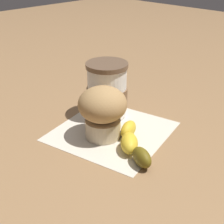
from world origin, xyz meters
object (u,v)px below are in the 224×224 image
at_px(banana, 132,143).
at_px(sugar_packet, 92,103).
at_px(muffin, 104,110).
at_px(coffee_cup, 107,92).

bearing_deg(banana, sugar_packet, 158.41).
distance_m(muffin, banana, 0.09).
relative_size(coffee_cup, banana, 0.97).
distance_m(muffin, sugar_packet, 0.17).
bearing_deg(banana, coffee_cup, 153.25).
height_order(muffin, sugar_packet, muffin).
bearing_deg(sugar_packet, coffee_cup, -9.81).
height_order(coffee_cup, muffin, coffee_cup).
height_order(coffee_cup, sugar_packet, coffee_cup).
bearing_deg(muffin, coffee_cup, 131.01).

